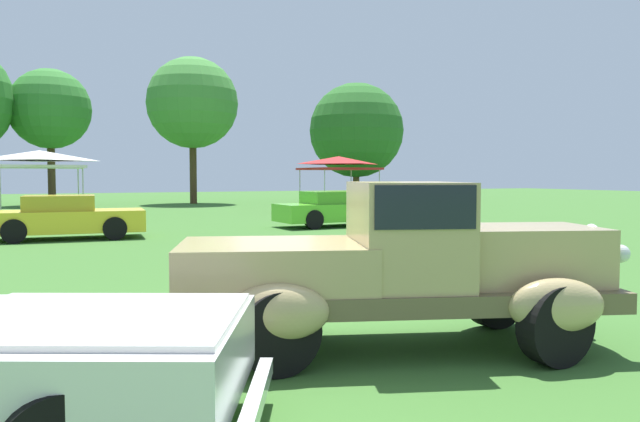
% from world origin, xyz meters
% --- Properties ---
extents(ground_plane, '(120.00, 120.00, 0.00)m').
position_xyz_m(ground_plane, '(0.00, 0.00, 0.00)').
color(ground_plane, '#386628').
extents(feature_pickup_truck, '(4.54, 2.83, 1.70)m').
position_xyz_m(feature_pickup_truck, '(0.48, -0.58, 0.87)').
color(feature_pickup_truck, brown).
rests_on(feature_pickup_truck, ground_plane).
extents(show_car_yellow, '(4.26, 1.97, 1.22)m').
position_xyz_m(show_car_yellow, '(-2.17, 12.48, 0.60)').
color(show_car_yellow, yellow).
rests_on(show_car_yellow, ground_plane).
extents(show_car_lime, '(4.24, 1.85, 1.22)m').
position_xyz_m(show_car_lime, '(6.57, 13.15, 0.60)').
color(show_car_lime, '#60C62D').
rests_on(show_car_lime, ground_plane).
extents(canopy_tent_left_field, '(3.12, 3.12, 2.71)m').
position_xyz_m(canopy_tent_left_field, '(-2.75, 19.20, 2.42)').
color(canopy_tent_left_field, '#B7B7BC').
rests_on(canopy_tent_left_field, ground_plane).
extents(canopy_tent_center_field, '(3.21, 3.21, 2.71)m').
position_xyz_m(canopy_tent_center_field, '(10.49, 20.71, 2.42)').
color(canopy_tent_center_field, '#B7B7BC').
rests_on(canopy_tent_center_field, ground_plane).
extents(treeline_center, '(4.75, 4.75, 8.12)m').
position_xyz_m(treeline_center, '(-2.07, 34.06, 5.71)').
color(treeline_center, '#47331E').
rests_on(treeline_center, ground_plane).
extents(treeline_mid_right, '(5.70, 5.70, 9.19)m').
position_xyz_m(treeline_mid_right, '(6.10, 32.48, 6.32)').
color(treeline_mid_right, '#47331E').
rests_on(treeline_mid_right, ground_plane).
extents(treeline_far_right, '(6.33, 6.33, 7.99)m').
position_xyz_m(treeline_far_right, '(16.72, 30.48, 4.81)').
color(treeline_far_right, brown).
rests_on(treeline_far_right, ground_plane).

